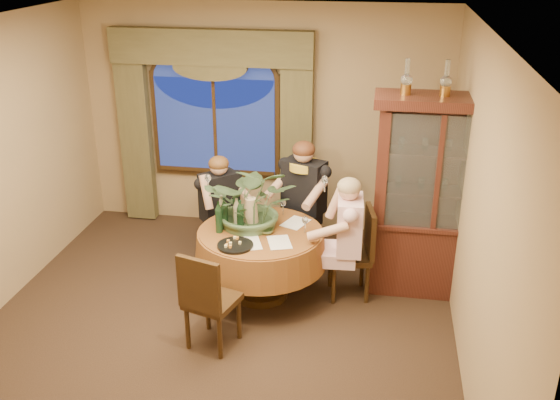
% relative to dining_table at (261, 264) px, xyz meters
% --- Properties ---
extents(floor, '(5.00, 5.00, 0.00)m').
position_rel_dining_table_xyz_m(floor, '(-0.31, -0.72, -0.38)').
color(floor, black).
rests_on(floor, ground).
extents(wall_back, '(4.50, 0.00, 4.50)m').
position_rel_dining_table_xyz_m(wall_back, '(-0.31, 1.78, 1.02)').
color(wall_back, '#967B58').
rests_on(wall_back, ground).
extents(wall_right, '(0.00, 5.00, 5.00)m').
position_rel_dining_table_xyz_m(wall_right, '(1.94, -0.72, 1.02)').
color(wall_right, '#967B58').
rests_on(wall_right, ground).
extents(ceiling, '(5.00, 5.00, 0.00)m').
position_rel_dining_table_xyz_m(ceiling, '(-0.31, -0.72, 2.42)').
color(ceiling, white).
rests_on(ceiling, wall_back).
extents(window, '(1.62, 0.10, 1.32)m').
position_rel_dining_table_xyz_m(window, '(-0.91, 1.71, 0.92)').
color(window, navy).
rests_on(window, wall_back).
extents(arched_transom, '(1.60, 0.06, 0.44)m').
position_rel_dining_table_xyz_m(arched_transom, '(-0.91, 1.71, 1.71)').
color(arched_transom, navy).
rests_on(arched_transom, wall_back).
extents(drapery_left, '(0.38, 0.14, 2.32)m').
position_rel_dining_table_xyz_m(drapery_left, '(-1.94, 1.66, 0.80)').
color(drapery_left, '#4A4428').
rests_on(drapery_left, floor).
extents(drapery_right, '(0.38, 0.14, 2.32)m').
position_rel_dining_table_xyz_m(drapery_right, '(0.12, 1.66, 0.80)').
color(drapery_right, '#4A4428').
rests_on(drapery_right, floor).
extents(swag_valance, '(2.45, 0.16, 0.42)m').
position_rel_dining_table_xyz_m(swag_valance, '(-0.91, 1.63, 1.90)').
color(swag_valance, '#4A4428').
rests_on(swag_valance, wall_back).
extents(dining_table, '(1.45, 1.45, 0.75)m').
position_rel_dining_table_xyz_m(dining_table, '(0.00, 0.00, 0.00)').
color(dining_table, maroon).
rests_on(dining_table, floor).
extents(china_cabinet, '(1.30, 0.51, 2.09)m').
position_rel_dining_table_xyz_m(china_cabinet, '(1.70, 0.42, 0.67)').
color(china_cabinet, '#371711').
rests_on(china_cabinet, floor).
extents(oil_lamp_left, '(0.11, 0.11, 0.34)m').
position_rel_dining_table_xyz_m(oil_lamp_left, '(1.33, 0.42, 1.89)').
color(oil_lamp_left, '#A5722D').
rests_on(oil_lamp_left, china_cabinet).
extents(oil_lamp_center, '(0.11, 0.11, 0.34)m').
position_rel_dining_table_xyz_m(oil_lamp_center, '(1.70, 0.42, 1.89)').
color(oil_lamp_center, '#A5722D').
rests_on(oil_lamp_center, china_cabinet).
extents(oil_lamp_right, '(0.11, 0.11, 0.34)m').
position_rel_dining_table_xyz_m(oil_lamp_right, '(2.06, 0.42, 1.89)').
color(oil_lamp_right, '#A5722D').
rests_on(oil_lamp_right, china_cabinet).
extents(chair_right, '(0.49, 0.49, 0.96)m').
position_rel_dining_table_xyz_m(chair_right, '(0.89, 0.18, 0.10)').
color(chair_right, black).
rests_on(chair_right, floor).
extents(chair_back_right, '(0.52, 0.52, 0.96)m').
position_rel_dining_table_xyz_m(chair_back_right, '(0.23, 0.82, 0.10)').
color(chair_back_right, black).
rests_on(chair_back_right, floor).
extents(chair_back, '(0.59, 0.59, 0.96)m').
position_rel_dining_table_xyz_m(chair_back, '(-0.53, 0.72, 0.10)').
color(chair_back, black).
rests_on(chair_back, floor).
extents(chair_front_left, '(0.52, 0.52, 0.96)m').
position_rel_dining_table_xyz_m(chair_front_left, '(-0.27, -0.89, 0.10)').
color(chair_front_left, black).
rests_on(chair_front_left, floor).
extents(person_pink, '(0.48, 0.51, 1.36)m').
position_rel_dining_table_xyz_m(person_pink, '(0.88, 0.06, 0.30)').
color(person_pink, beige).
rests_on(person_pink, floor).
extents(person_back, '(0.63, 0.63, 1.30)m').
position_rel_dining_table_xyz_m(person_back, '(-0.59, 0.63, 0.28)').
color(person_back, black).
rests_on(person_back, floor).
extents(person_scarf, '(0.66, 0.63, 1.45)m').
position_rel_dining_table_xyz_m(person_scarf, '(0.33, 0.84, 0.35)').
color(person_scarf, black).
rests_on(person_scarf, floor).
extents(stoneware_vase, '(0.16, 0.16, 0.30)m').
position_rel_dining_table_xyz_m(stoneware_vase, '(-0.12, 0.10, 0.53)').
color(stoneware_vase, '#9F8261').
rests_on(stoneware_vase, dining_table).
extents(centerpiece_plant, '(0.92, 1.02, 0.79)m').
position_rel_dining_table_xyz_m(centerpiece_plant, '(-0.09, 0.12, 0.97)').
color(centerpiece_plant, '#405B38').
rests_on(centerpiece_plant, dining_table).
extents(olive_bowl, '(0.14, 0.14, 0.04)m').
position_rel_dining_table_xyz_m(olive_bowl, '(0.07, -0.04, 0.40)').
color(olive_bowl, '#47542E').
rests_on(olive_bowl, dining_table).
extents(cheese_platter, '(0.35, 0.35, 0.02)m').
position_rel_dining_table_xyz_m(cheese_platter, '(-0.17, -0.38, 0.39)').
color(cheese_platter, black).
rests_on(cheese_platter, dining_table).
extents(wine_bottle_0, '(0.07, 0.07, 0.33)m').
position_rel_dining_table_xyz_m(wine_bottle_0, '(-0.40, -0.10, 0.54)').
color(wine_bottle_0, black).
rests_on(wine_bottle_0, dining_table).
extents(wine_bottle_1, '(0.07, 0.07, 0.33)m').
position_rel_dining_table_xyz_m(wine_bottle_1, '(-0.24, 0.02, 0.54)').
color(wine_bottle_1, tan).
rests_on(wine_bottle_1, dining_table).
extents(wine_bottle_2, '(0.07, 0.07, 0.33)m').
position_rel_dining_table_xyz_m(wine_bottle_2, '(-0.20, -0.03, 0.54)').
color(wine_bottle_2, black).
rests_on(wine_bottle_2, dining_table).
extents(wine_bottle_3, '(0.07, 0.07, 0.33)m').
position_rel_dining_table_xyz_m(wine_bottle_3, '(-0.41, 0.06, 0.54)').
color(wine_bottle_3, tan).
rests_on(wine_bottle_3, dining_table).
extents(wine_bottle_4, '(0.07, 0.07, 0.33)m').
position_rel_dining_table_xyz_m(wine_bottle_4, '(-0.36, -0.01, 0.54)').
color(wine_bottle_4, black).
rests_on(wine_bottle_4, dining_table).
extents(wine_bottle_5, '(0.07, 0.07, 0.33)m').
position_rel_dining_table_xyz_m(wine_bottle_5, '(-0.28, 0.16, 0.54)').
color(wine_bottle_5, black).
rests_on(wine_bottle_5, dining_table).
extents(tasting_paper_0, '(0.30, 0.35, 0.00)m').
position_rel_dining_table_xyz_m(tasting_paper_0, '(0.23, -0.23, 0.38)').
color(tasting_paper_0, white).
rests_on(tasting_paper_0, dining_table).
extents(tasting_paper_1, '(0.31, 0.36, 0.00)m').
position_rel_dining_table_xyz_m(tasting_paper_1, '(0.32, 0.24, 0.38)').
color(tasting_paper_1, white).
rests_on(tasting_paper_1, dining_table).
extents(tasting_paper_2, '(0.30, 0.35, 0.00)m').
position_rel_dining_table_xyz_m(tasting_paper_2, '(-0.05, -0.29, 0.38)').
color(tasting_paper_2, white).
rests_on(tasting_paper_2, dining_table).
extents(wine_glass_person_pink, '(0.07, 0.07, 0.18)m').
position_rel_dining_table_xyz_m(wine_glass_person_pink, '(0.45, 0.03, 0.46)').
color(wine_glass_person_pink, silver).
rests_on(wine_glass_person_pink, dining_table).
extents(wine_glass_person_back, '(0.07, 0.07, 0.18)m').
position_rel_dining_table_xyz_m(wine_glass_person_back, '(-0.30, 0.33, 0.46)').
color(wine_glass_person_back, silver).
rests_on(wine_glass_person_back, dining_table).
extents(wine_glass_person_scarf, '(0.07, 0.07, 0.18)m').
position_rel_dining_table_xyz_m(wine_glass_person_scarf, '(0.16, 0.42, 0.46)').
color(wine_glass_person_scarf, silver).
rests_on(wine_glass_person_scarf, dining_table).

